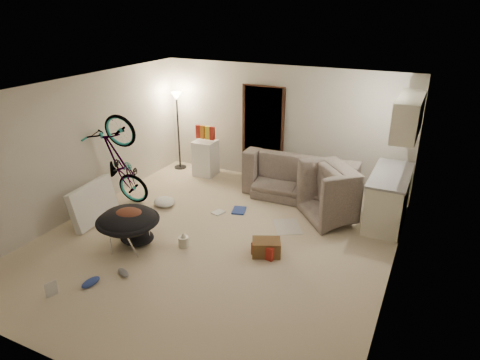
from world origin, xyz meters
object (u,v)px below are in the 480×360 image
at_px(floor_lamp, 177,114).
at_px(drink_case_a, 266,247).
at_px(drink_case_b, 266,248).
at_px(bicycle, 122,180).
at_px(sofa, 302,179).
at_px(saucer_chair, 129,225).
at_px(tv_box, 93,203).
at_px(armchair, 346,198).
at_px(kitchen_counter, 388,198).
at_px(juicer, 184,241).
at_px(mini_fridge, 206,158).

xyz_separation_m(floor_lamp, drink_case_a, (3.32, -2.64, -1.18)).
relative_size(drink_case_a, drink_case_b, 1.17).
relative_size(floor_lamp, bicycle, 0.97).
relative_size(sofa, saucer_chair, 2.32).
bearing_deg(saucer_chair, drink_case_b, 21.05).
height_order(bicycle, tv_box, bicycle).
height_order(drink_case_a, drink_case_b, drink_case_a).
bearing_deg(floor_lamp, bicycle, -87.33).
bearing_deg(tv_box, floor_lamp, 86.68).
bearing_deg(bicycle, drink_case_a, -103.68).
bearing_deg(armchair, kitchen_counter, -118.52).
relative_size(sofa, drink_case_a, 5.24).
xyz_separation_m(bicycle, juicer, (1.92, -0.85, -0.39)).
height_order(drink_case_a, juicer, drink_case_a).
bearing_deg(armchair, saucer_chair, 92.33).
xyz_separation_m(floor_lamp, armchair, (4.13, -0.80, -0.93)).
bearing_deg(floor_lamp, drink_case_b, -38.55).
xyz_separation_m(sofa, juicer, (-1.08, -2.80, -0.23)).
distance_m(sofa, armchair, 1.19).
xyz_separation_m(sofa, drink_case_b, (0.22, -2.44, -0.23)).
height_order(armchair, saucer_chair, armchair).
bearing_deg(kitchen_counter, tv_box, -154.15).
height_order(armchair, bicycle, bicycle).
height_order(floor_lamp, armchair, floor_lamp).
height_order(sofa, drink_case_b, sofa).
bearing_deg(juicer, floor_lamp, 123.99).
height_order(sofa, drink_case_a, sofa).
height_order(saucer_chair, drink_case_b, saucer_chair).
bearing_deg(floor_lamp, armchair, -10.93).
xyz_separation_m(floor_lamp, drink_case_b, (3.31, -2.64, -1.20)).
bearing_deg(drink_case_b, mini_fridge, 143.91).
bearing_deg(juicer, sofa, 68.96).
bearing_deg(sofa, saucer_chair, 59.01).
bearing_deg(floor_lamp, tv_box, -88.05).
relative_size(bicycle, mini_fridge, 2.35).
distance_m(armchair, drink_case_a, 2.03).
relative_size(sofa, bicycle, 1.22).
bearing_deg(sofa, armchair, 148.30).
bearing_deg(kitchen_counter, sofa, 165.45).
relative_size(tv_box, juicer, 4.44).
bearing_deg(armchair, drink_case_a, 115.83).
height_order(sofa, bicycle, bicycle).
distance_m(floor_lamp, kitchen_counter, 4.95).
bearing_deg(drink_case_b, armchair, 74.99).
bearing_deg(saucer_chair, tv_box, 158.08).
height_order(kitchen_counter, mini_fridge, kitchen_counter).
xyz_separation_m(mini_fridge, drink_case_a, (2.55, -2.54, -0.27)).
height_order(bicycle, mini_fridge, bicycle).
distance_m(saucer_chair, drink_case_a, 2.20).
xyz_separation_m(sofa, mini_fridge, (-2.33, 0.10, 0.06)).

